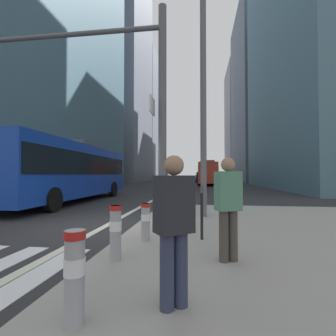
# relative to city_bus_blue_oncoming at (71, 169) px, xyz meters

# --- Properties ---
(ground_plane) EXTENTS (160.00, 160.00, 0.00)m
(ground_plane) POSITION_rel_city_bus_blue_oncoming_xyz_m (4.38, 14.41, -1.84)
(ground_plane) COLOR #28282B
(median_island) EXTENTS (9.00, 10.00, 0.15)m
(median_island) POSITION_rel_city_bus_blue_oncoming_xyz_m (9.88, -6.59, -1.76)
(median_island) COLOR gray
(median_island) RESTS_ON ground
(lane_centre_line) EXTENTS (0.20, 80.00, 0.01)m
(lane_centre_line) POSITION_rel_city_bus_blue_oncoming_xyz_m (4.38, 24.41, -1.83)
(lane_centre_line) COLOR beige
(lane_centre_line) RESTS_ON ground
(office_tower_left_mid) EXTENTS (13.95, 16.59, 44.28)m
(office_tower_left_mid) POSITION_rel_city_bus_blue_oncoming_xyz_m (-11.62, 37.66, 20.30)
(office_tower_left_mid) COLOR slate
(office_tower_left_mid) RESTS_ON ground
(office_tower_left_far) EXTENTS (12.95, 20.73, 35.51)m
(office_tower_left_far) POSITION_rel_city_bus_blue_oncoming_xyz_m (-11.62, 59.21, 15.92)
(office_tower_left_far) COLOR slate
(office_tower_left_far) RESTS_ON ground
(office_tower_right_near) EXTENTS (13.65, 23.09, 38.27)m
(office_tower_right_near) POSITION_rel_city_bus_blue_oncoming_xyz_m (21.38, 15.31, 17.30)
(office_tower_right_near) COLOR slate
(office_tower_right_near) RESTS_ON ground
(office_tower_right_mid) EXTENTS (13.06, 20.00, 36.40)m
(office_tower_right_mid) POSITION_rel_city_bus_blue_oncoming_xyz_m (21.38, 41.05, 16.36)
(office_tower_right_mid) COLOR slate
(office_tower_right_mid) RESTS_ON ground
(office_tower_right_far) EXTENTS (12.33, 17.20, 34.09)m
(office_tower_right_far) POSITION_rel_city_bus_blue_oncoming_xyz_m (21.38, 64.22, 15.21)
(office_tower_right_far) COLOR gray
(office_tower_right_far) RESTS_ON ground
(city_bus_blue_oncoming) EXTENTS (2.83, 11.11, 3.40)m
(city_bus_blue_oncoming) POSITION_rel_city_bus_blue_oncoming_xyz_m (0.00, 0.00, 0.00)
(city_bus_blue_oncoming) COLOR #14389E
(city_bus_blue_oncoming) RESTS_ON ground
(sedan_white_oncoming) EXTENTS (2.13, 4.34, 1.94)m
(sedan_white_oncoming) POSITION_rel_city_bus_blue_oncoming_xyz_m (-3.27, -0.47, -0.85)
(sedan_white_oncoming) COLOR silver
(sedan_white_oncoming) RESTS_ON ground
(city_bus_red_receding) EXTENTS (2.75, 11.07, 3.40)m
(city_bus_red_receding) POSITION_rel_city_bus_blue_oncoming_xyz_m (8.11, 23.50, -0.00)
(city_bus_red_receding) COLOR red
(city_bus_red_receding) RESTS_ON ground
(city_bus_red_distant) EXTENTS (2.77, 11.25, 3.40)m
(city_bus_red_distant) POSITION_rel_city_bus_blue_oncoming_xyz_m (8.08, 45.31, 0.00)
(city_bus_red_distant) COLOR #198456
(city_bus_red_distant) RESTS_ON ground
(car_oncoming_mid) EXTENTS (2.18, 4.21, 1.94)m
(car_oncoming_mid) POSITION_rel_city_bus_blue_oncoming_xyz_m (-1.25, 43.95, -0.85)
(car_oncoming_mid) COLOR gold
(car_oncoming_mid) RESTS_ON ground
(car_receding_near) EXTENTS (2.11, 4.06, 1.94)m
(car_receding_near) POSITION_rel_city_bus_blue_oncoming_xyz_m (7.17, 35.71, -0.85)
(car_receding_near) COLOR #B2A899
(car_receding_near) RESTS_ON ground
(car_receding_far) EXTENTS (2.19, 4.13, 1.94)m
(car_receding_far) POSITION_rel_city_bus_blue_oncoming_xyz_m (7.05, 34.05, -0.85)
(car_receding_far) COLOR #232838
(car_receding_far) RESTS_ON ground
(traffic_signal_gantry) EXTENTS (5.82, 0.65, 6.00)m
(traffic_signal_gantry) POSITION_rel_city_bus_blue_oncoming_xyz_m (4.21, -6.22, 2.26)
(traffic_signal_gantry) COLOR #515156
(traffic_signal_gantry) RESTS_ON median_island
(street_lamp_post) EXTENTS (5.50, 0.32, 8.00)m
(street_lamp_post) POSITION_rel_city_bus_blue_oncoming_xyz_m (7.25, -4.59, 3.45)
(street_lamp_post) COLOR #56565B
(street_lamp_post) RESTS_ON median_island
(bollard_front) EXTENTS (0.20, 0.20, 0.86)m
(bollard_front) POSITION_rel_city_bus_blue_oncoming_xyz_m (6.02, -10.59, -1.21)
(bollard_front) COLOR #99999E
(bollard_front) RESTS_ON median_island
(bollard_left) EXTENTS (0.20, 0.20, 0.87)m
(bollard_left) POSITION_rel_city_bus_blue_oncoming_xyz_m (5.80, -8.88, -1.20)
(bollard_left) COLOR #99999E
(bollard_left) RESTS_ON median_island
(bollard_right) EXTENTS (0.20, 0.20, 0.77)m
(bollard_right) POSITION_rel_city_bus_blue_oncoming_xyz_m (6.02, -7.69, -1.26)
(bollard_right) COLOR #99999E
(bollard_right) RESTS_ON median_island
(pedestrian_railing) EXTENTS (0.06, 3.62, 0.98)m
(pedestrian_railing) POSITION_rel_city_bus_blue_oncoming_xyz_m (7.18, -5.69, -0.98)
(pedestrian_railing) COLOR black
(pedestrian_railing) RESTS_ON median_island
(pedestrian_waiting) EXTENTS (0.45, 0.41, 1.57)m
(pedestrian_waiting) POSITION_rel_city_bus_blue_oncoming_xyz_m (6.89, -10.18, -0.82)
(pedestrian_waiting) COLOR #2D334C
(pedestrian_waiting) RESTS_ON median_island
(pedestrian_walking) EXTENTS (0.44, 0.37, 1.64)m
(pedestrian_walking) POSITION_rel_city_bus_blue_oncoming_xyz_m (7.59, -8.72, -0.78)
(pedestrian_walking) COLOR #423D38
(pedestrian_walking) RESTS_ON median_island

